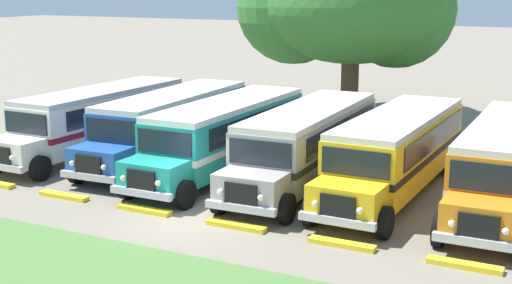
{
  "coord_description": "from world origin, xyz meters",
  "views": [
    {
      "loc": [
        11.65,
        -18.4,
        7.45
      ],
      "look_at": [
        0.0,
        4.64,
        1.6
      ],
      "focal_mm": 49.36,
      "sensor_mm": 36.0,
      "label": 1
    }
  ],
  "objects_px": {
    "parked_bus_slot_3": "(307,141)",
    "parked_bus_slot_0": "(99,117)",
    "parked_bus_slot_4": "(396,149)",
    "parked_bus_slot_5": "(507,161)",
    "broad_shade_tree": "(352,7)",
    "parked_bus_slot_2": "(225,133)",
    "parked_bus_slot_1": "(171,122)"
  },
  "relations": [
    {
      "from": "parked_bus_slot_0",
      "to": "parked_bus_slot_5",
      "type": "bearing_deg",
      "value": 91.16
    },
    {
      "from": "parked_bus_slot_3",
      "to": "parked_bus_slot_4",
      "type": "relative_size",
      "value": 1.0
    },
    {
      "from": "parked_bus_slot_3",
      "to": "parked_bus_slot_5",
      "type": "bearing_deg",
      "value": 90.28
    },
    {
      "from": "parked_bus_slot_0",
      "to": "parked_bus_slot_4",
      "type": "bearing_deg",
      "value": 90.82
    },
    {
      "from": "parked_bus_slot_4",
      "to": "broad_shade_tree",
      "type": "height_order",
      "value": "broad_shade_tree"
    },
    {
      "from": "parked_bus_slot_2",
      "to": "parked_bus_slot_5",
      "type": "relative_size",
      "value": 1.0
    },
    {
      "from": "parked_bus_slot_2",
      "to": "broad_shade_tree",
      "type": "xyz_separation_m",
      "value": [
        0.33,
        14.03,
        4.55
      ]
    },
    {
      "from": "parked_bus_slot_2",
      "to": "parked_bus_slot_4",
      "type": "bearing_deg",
      "value": 92.31
    },
    {
      "from": "parked_bus_slot_0",
      "to": "parked_bus_slot_2",
      "type": "distance_m",
      "value": 6.73
    },
    {
      "from": "parked_bus_slot_3",
      "to": "parked_bus_slot_4",
      "type": "height_order",
      "value": "same"
    },
    {
      "from": "parked_bus_slot_5",
      "to": "parked_bus_slot_0",
      "type": "bearing_deg",
      "value": -90.88
    },
    {
      "from": "parked_bus_slot_4",
      "to": "broad_shade_tree",
      "type": "bearing_deg",
      "value": -153.23
    },
    {
      "from": "parked_bus_slot_0",
      "to": "parked_bus_slot_5",
      "type": "xyz_separation_m",
      "value": [
        17.46,
        -0.05,
        0.0
      ]
    },
    {
      "from": "broad_shade_tree",
      "to": "parked_bus_slot_2",
      "type": "bearing_deg",
      "value": -91.34
    },
    {
      "from": "parked_bus_slot_4",
      "to": "parked_bus_slot_5",
      "type": "xyz_separation_m",
      "value": [
        3.81,
        0.07,
        0.0
      ]
    },
    {
      "from": "broad_shade_tree",
      "to": "parked_bus_slot_3",
      "type": "bearing_deg",
      "value": -77.08
    },
    {
      "from": "parked_bus_slot_2",
      "to": "parked_bus_slot_5",
      "type": "distance_m",
      "value": 10.75
    },
    {
      "from": "parked_bus_slot_0",
      "to": "parked_bus_slot_2",
      "type": "height_order",
      "value": "same"
    },
    {
      "from": "parked_bus_slot_1",
      "to": "broad_shade_tree",
      "type": "distance_m",
      "value": 14.41
    },
    {
      "from": "broad_shade_tree",
      "to": "parked_bus_slot_5",
      "type": "bearing_deg",
      "value": -52.72
    },
    {
      "from": "parked_bus_slot_3",
      "to": "parked_bus_slot_0",
      "type": "bearing_deg",
      "value": -93.58
    },
    {
      "from": "parked_bus_slot_3",
      "to": "broad_shade_tree",
      "type": "bearing_deg",
      "value": -168.9
    },
    {
      "from": "parked_bus_slot_2",
      "to": "parked_bus_slot_3",
      "type": "bearing_deg",
      "value": 91.43
    },
    {
      "from": "parked_bus_slot_0",
      "to": "broad_shade_tree",
      "type": "relative_size",
      "value": 0.92
    },
    {
      "from": "parked_bus_slot_4",
      "to": "broad_shade_tree",
      "type": "relative_size",
      "value": 0.92
    },
    {
      "from": "parked_bus_slot_2",
      "to": "parked_bus_slot_5",
      "type": "height_order",
      "value": "same"
    },
    {
      "from": "parked_bus_slot_2",
      "to": "parked_bus_slot_4",
      "type": "height_order",
      "value": "same"
    },
    {
      "from": "parked_bus_slot_1",
      "to": "parked_bus_slot_2",
      "type": "distance_m",
      "value": 3.23
    },
    {
      "from": "parked_bus_slot_3",
      "to": "broad_shade_tree",
      "type": "relative_size",
      "value": 0.92
    },
    {
      "from": "parked_bus_slot_0",
      "to": "broad_shade_tree",
      "type": "distance_m",
      "value": 16.0
    },
    {
      "from": "parked_bus_slot_0",
      "to": "parked_bus_slot_4",
      "type": "xyz_separation_m",
      "value": [
        13.65,
        -0.12,
        0.0
      ]
    },
    {
      "from": "parked_bus_slot_4",
      "to": "broad_shade_tree",
      "type": "distance_m",
      "value": 15.91
    }
  ]
}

